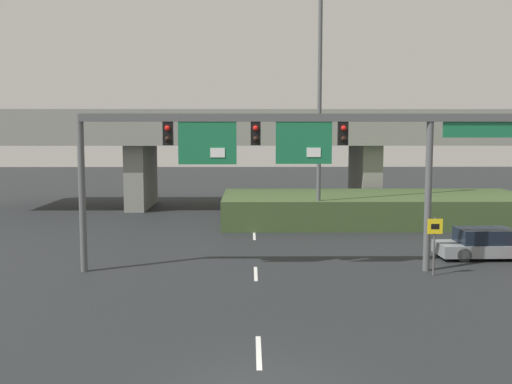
# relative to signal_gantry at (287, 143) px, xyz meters

# --- Properties ---
(lane_markings) EXTENTS (0.14, 45.35, 0.01)m
(lane_markings) POSITION_rel_signal_gantry_xyz_m (-1.26, 3.86, -5.29)
(lane_markings) COLOR silver
(lane_markings) RESTS_ON ground
(signal_gantry) EXTENTS (18.26, 0.44, 6.46)m
(signal_gantry) POSITION_rel_signal_gantry_xyz_m (0.00, 0.00, 0.00)
(signal_gantry) COLOR #515456
(signal_gantry) RESTS_ON ground
(speed_limit_sign) EXTENTS (0.60, 0.11, 2.35)m
(speed_limit_sign) POSITION_rel_signal_gantry_xyz_m (5.85, -0.83, -3.76)
(speed_limit_sign) COLOR #4C4C4C
(speed_limit_sign) RESTS_ON ground
(highway_light_pole_near) EXTENTS (0.70, 0.36, 16.03)m
(highway_light_pole_near) POSITION_rel_signal_gantry_xyz_m (2.44, 9.88, 3.10)
(highway_light_pole_near) COLOR #515456
(highway_light_pole_near) RESTS_ON ground
(overpass_bridge) EXTENTS (39.47, 7.93, 7.20)m
(overpass_bridge) POSITION_rel_signal_gantry_xyz_m (-1.26, 20.54, -0.20)
(overpass_bridge) COLOR gray
(overpass_bridge) RESTS_ON ground
(grass_embankment) EXTENTS (19.04, 7.69, 1.75)m
(grass_embankment) POSITION_rel_signal_gantry_xyz_m (6.36, 13.04, -4.42)
(grass_embankment) COLOR #384C28
(grass_embankment) RESTS_ON ground
(parked_sedan_near_right) EXTENTS (4.69, 1.95, 1.36)m
(parked_sedan_near_right) POSITION_rel_signal_gantry_xyz_m (9.29, 2.42, -4.66)
(parked_sedan_near_right) COLOR gray
(parked_sedan_near_right) RESTS_ON ground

